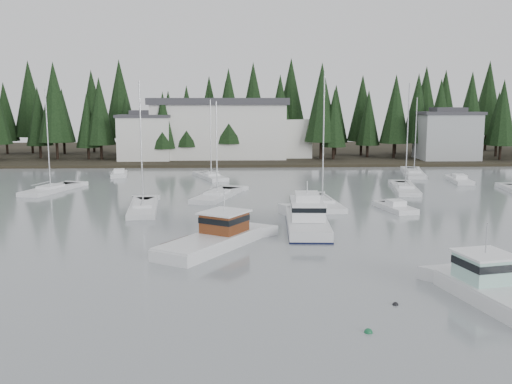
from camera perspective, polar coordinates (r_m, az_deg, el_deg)
ground at (r=25.69m, az=2.92°, el=-15.63°), size 260.00×260.00×0.00m
far_shore_land at (r=120.75m, az=-1.13°, el=3.91°), size 240.00×54.00×1.00m
conifer_treeline at (r=109.80m, az=-1.02°, el=3.40°), size 200.00×22.00×20.00m
house_west at (r=103.66m, az=-11.00°, el=5.49°), size 9.54×7.42×8.75m
house_east_a at (r=108.36m, az=18.55°, el=5.46°), size 10.60×8.48×9.25m
harbor_inn at (r=105.72m, az=-2.61°, el=6.31°), size 29.50×11.50×10.90m
lobster_boat_brown at (r=42.54m, az=-4.39°, el=-4.84°), size 8.01×10.02×4.85m
cabin_cruiser_center at (r=48.94m, az=5.12°, el=-2.83°), size 4.03×11.03×4.66m
lobster_boat_teal at (r=33.50m, az=23.08°, el=-9.35°), size 4.74×9.04×4.79m
sailboat_0 at (r=58.10m, az=-11.21°, el=-1.72°), size 3.71×10.27×13.28m
sailboat_1 at (r=59.97m, az=6.64°, el=-1.27°), size 3.56×9.85×14.26m
sailboat_2 at (r=73.22m, az=-19.84°, el=0.11°), size 5.28×9.64×12.93m
sailboat_4 at (r=64.65m, az=-3.90°, el=-0.51°), size 5.89×10.42×11.32m
sailboat_5 at (r=71.91m, az=14.69°, el=0.20°), size 4.27×10.25×13.48m
sailboat_6 at (r=87.83m, az=15.51°, el=1.70°), size 4.85×11.24×11.89m
sailboat_10 at (r=80.91m, az=-4.50°, el=1.41°), size 5.18×8.42×11.53m
runabout_1 at (r=58.67m, az=13.79°, el=-1.65°), size 3.31×5.81×1.42m
runabout_3 at (r=85.71m, az=-13.52°, el=1.66°), size 3.00×5.63×1.42m
runabout_4 at (r=81.78m, az=19.68°, el=1.04°), size 2.98×7.00×1.42m
mooring_buoy_green at (r=28.03m, az=11.17°, el=-13.62°), size 0.41×0.41×0.41m
mooring_buoy_dark at (r=31.84m, az=13.76°, el=-10.91°), size 0.33×0.33×0.33m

